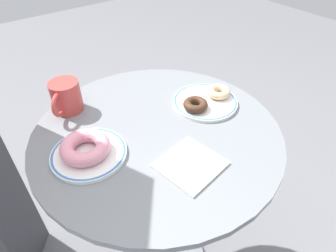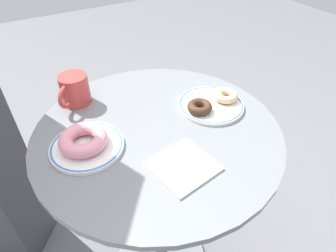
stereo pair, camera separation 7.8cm
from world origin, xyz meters
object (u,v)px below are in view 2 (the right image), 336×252
cafe_table (159,186)px  donut_glazed (226,96)px  donut_chocolate (199,106)px  paper_napkin (184,166)px  plate_right (211,105)px  donut_pink_frosted (83,140)px  coffee_mug (74,90)px  plate_left (87,146)px

cafe_table → donut_glazed: 0.37m
donut_chocolate → paper_napkin: size_ratio=0.52×
cafe_table → paper_napkin: paper_napkin is taller
plate_right → donut_pink_frosted: 0.39m
donut_glazed → donut_chocolate: size_ratio=1.00×
plate_right → donut_glazed: (0.05, -0.00, 0.02)m
cafe_table → plate_right: 0.32m
donut_glazed → donut_pink_frosted: bearing=177.7°
cafe_table → donut_glazed: bearing=1.6°
plate_right → coffee_mug: bearing=147.1°
cafe_table → donut_pink_frosted: 0.34m
plate_right → plate_left: bearing=178.2°
donut_chocolate → plate_left: bearing=176.6°
cafe_table → donut_chocolate: (0.14, 0.00, 0.28)m
donut_chocolate → paper_napkin: donut_chocolate is taller
donut_glazed → paper_napkin: bearing=-147.6°
paper_napkin → donut_pink_frosted: bearing=135.3°
coffee_mug → donut_pink_frosted: bearing=-101.1°
coffee_mug → donut_chocolate: bearing=-38.1°
plate_left → paper_napkin: (0.18, -0.18, -0.00)m
cafe_table → donut_pink_frosted: size_ratio=6.16×
cafe_table → donut_glazed: donut_glazed is taller
plate_right → donut_glazed: donut_glazed is taller
plate_left → donut_pink_frosted: 0.02m
donut_chocolate → donut_pink_frosted: bearing=176.4°
plate_right → paper_napkin: size_ratio=1.41×
plate_left → donut_glazed: donut_glazed is taller
donut_pink_frosted → coffee_mug: size_ratio=1.14×
donut_chocolate → paper_napkin: 0.23m
paper_napkin → coffee_mug: size_ratio=1.31×
plate_left → donut_glazed: size_ratio=2.56×
cafe_table → donut_pink_frosted: (-0.20, 0.03, 0.28)m
cafe_table → coffee_mug: (-0.16, 0.24, 0.30)m
coffee_mug → cafe_table: bearing=-56.6°
plate_left → plate_right: bearing=-1.8°
plate_right → paper_napkin: 0.27m
plate_left → paper_napkin: 0.25m
plate_left → paper_napkin: bearing=-45.2°
cafe_table → plate_right: (0.19, 0.01, 0.26)m
cafe_table → plate_left: bearing=173.2°
plate_left → donut_chocolate: (0.34, -0.02, 0.02)m
cafe_table → donut_chocolate: 0.31m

